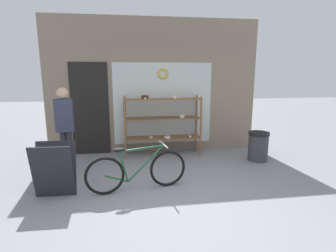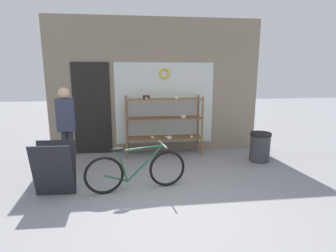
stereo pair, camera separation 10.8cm
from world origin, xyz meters
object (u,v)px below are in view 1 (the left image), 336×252
at_px(display_case, 163,120).
at_px(pedestrian, 65,123).
at_px(trash_bin, 258,145).
at_px(sandwich_board, 54,170).
at_px(bicycle, 137,171).

relative_size(display_case, pedestrian, 1.08).
height_order(display_case, trash_bin, display_case).
relative_size(sandwich_board, trash_bin, 1.33).
xyz_separation_m(bicycle, sandwich_board, (-1.24, -0.02, 0.09)).
distance_m(sandwich_board, trash_bin, 4.04).
bearing_deg(bicycle, trash_bin, 12.97).
bearing_deg(pedestrian, trash_bin, -4.40).
distance_m(sandwich_board, pedestrian, 1.22).
height_order(sandwich_board, trash_bin, sandwich_board).
height_order(display_case, pedestrian, pedestrian).
xyz_separation_m(display_case, trash_bin, (1.99, -0.71, -0.49)).
distance_m(display_case, sandwich_board, 2.67).
relative_size(sandwich_board, pedestrian, 0.52).
xyz_separation_m(sandwich_board, pedestrian, (-0.06, 1.10, 0.52)).
height_order(display_case, bicycle, display_case).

